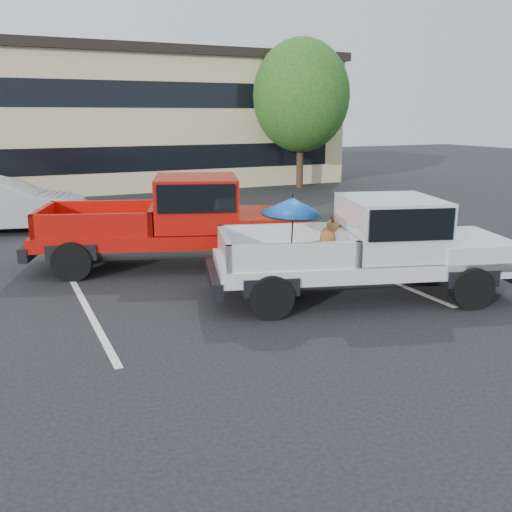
{
  "coord_description": "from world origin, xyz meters",
  "views": [
    {
      "loc": [
        -4.32,
        -7.77,
        3.36
      ],
      "look_at": [
        -0.83,
        -0.26,
        1.3
      ],
      "focal_mm": 40.0,
      "sensor_mm": 36.0,
      "label": 1
    }
  ],
  "objects_px": {
    "tree_right": "(301,96)",
    "silver_sedan": "(3,205)",
    "silver_pickup": "(378,242)",
    "red_pickup": "(189,217)",
    "tree_back": "(184,95)"
  },
  "relations": [
    {
      "from": "tree_back",
      "to": "silver_sedan",
      "type": "height_order",
      "value": "tree_back"
    },
    {
      "from": "tree_right",
      "to": "red_pickup",
      "type": "xyz_separation_m",
      "value": [
        -9.36,
        -11.63,
        -3.1
      ]
    },
    {
      "from": "tree_right",
      "to": "silver_sedan",
      "type": "bearing_deg",
      "value": -156.73
    },
    {
      "from": "tree_right",
      "to": "silver_pickup",
      "type": "height_order",
      "value": "tree_right"
    },
    {
      "from": "red_pickup",
      "to": "tree_back",
      "type": "bearing_deg",
      "value": 90.93
    },
    {
      "from": "tree_right",
      "to": "tree_back",
      "type": "distance_m",
      "value": 8.55
    },
    {
      "from": "silver_pickup",
      "to": "silver_sedan",
      "type": "distance_m",
      "value": 11.51
    },
    {
      "from": "tree_back",
      "to": "silver_pickup",
      "type": "distance_m",
      "value": 23.9
    },
    {
      "from": "tree_right",
      "to": "silver_sedan",
      "type": "distance_m",
      "value": 14.66
    },
    {
      "from": "silver_pickup",
      "to": "silver_sedan",
      "type": "height_order",
      "value": "silver_pickup"
    },
    {
      "from": "tree_right",
      "to": "red_pickup",
      "type": "height_order",
      "value": "tree_right"
    },
    {
      "from": "silver_sedan",
      "to": "tree_back",
      "type": "bearing_deg",
      "value": -23.05
    },
    {
      "from": "silver_pickup",
      "to": "red_pickup",
      "type": "xyz_separation_m",
      "value": [
        -2.45,
        3.71,
        0.06
      ]
    },
    {
      "from": "tree_right",
      "to": "silver_pickup",
      "type": "relative_size",
      "value": 1.13
    },
    {
      "from": "silver_pickup",
      "to": "red_pickup",
      "type": "bearing_deg",
      "value": 140.17
    }
  ]
}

